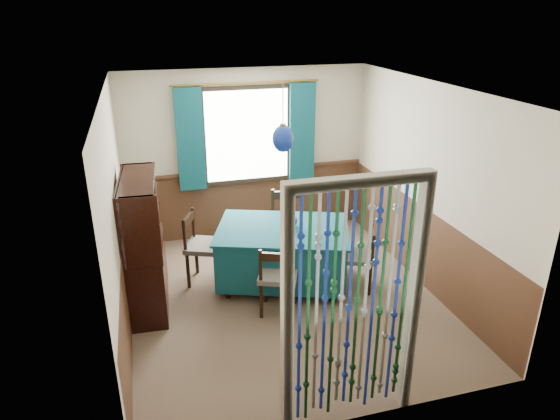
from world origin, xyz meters
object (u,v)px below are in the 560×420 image
object	(u,v)px
chair_far	(289,224)
bowl_shelf	(146,224)
vase_sideboard	(147,224)
chair_left	(202,246)
pendant_lamp	(283,138)
chair_near	(278,277)
sideboard	(145,262)
dining_table	(283,252)
chair_right	(360,257)
vase_table	(290,220)

from	to	relation	value
chair_far	bowl_shelf	size ratio (longest dim) A/B	4.22
vase_sideboard	chair_left	bearing A→B (deg)	0.26
pendant_lamp	bowl_shelf	distance (m)	1.79
chair_far	pendant_lamp	distance (m)	1.53
chair_near	chair_left	size ratio (longest dim) A/B	0.93
pendant_lamp	bowl_shelf	size ratio (longest dim) A/B	3.31
chair_far	vase_sideboard	bearing A→B (deg)	14.96
chair_left	sideboard	xyz separation A→B (m)	(-0.70, -0.34, 0.06)
dining_table	chair_near	xyz separation A→B (m)	(-0.23, -0.61, 0.01)
chair_left	chair_right	distance (m)	1.97
bowl_shelf	chair_far	bearing A→B (deg)	23.57
dining_table	pendant_lamp	xyz separation A→B (m)	(-0.00, -0.00, 1.45)
chair_left	vase_table	distance (m)	1.16
vase_table	bowl_shelf	size ratio (longest dim) A/B	0.74
vase_table	dining_table	bearing A→B (deg)	-159.08
sideboard	pendant_lamp	size ratio (longest dim) A/B	2.04
sideboard	bowl_shelf	xyz separation A→B (m)	(0.06, -0.17, 0.55)
chair_left	pendant_lamp	size ratio (longest dim) A/B	1.21
sideboard	vase_sideboard	bearing A→B (deg)	83.48
vase_table	chair_far	bearing A→B (deg)	74.27
dining_table	sideboard	world-z (taller)	sideboard
chair_far	chair_left	size ratio (longest dim) A/B	1.05
pendant_lamp	vase_sideboard	distance (m)	1.91
chair_left	bowl_shelf	xyz separation A→B (m)	(-0.64, -0.52, 0.61)
chair_right	chair_near	bearing A→B (deg)	123.91
dining_table	pendant_lamp	world-z (taller)	pendant_lamp
dining_table	vase_table	bearing A→B (deg)	40.62
vase_table	bowl_shelf	world-z (taller)	bowl_shelf
dining_table	pendant_lamp	bearing A→B (deg)	-84.33
dining_table	chair_far	size ratio (longest dim) A/B	1.91
chair_far	sideboard	distance (m)	2.03
vase_table	bowl_shelf	xyz separation A→B (m)	(-1.70, -0.23, 0.25)
chair_right	sideboard	distance (m)	2.57
sideboard	vase_sideboard	world-z (taller)	sideboard
chair_near	vase_sideboard	size ratio (longest dim) A/B	4.45
chair_left	bowl_shelf	distance (m)	1.02
chair_near	vase_table	bearing A→B (deg)	84.22
dining_table	vase_sideboard	world-z (taller)	vase_sideboard
chair_left	bowl_shelf	size ratio (longest dim) A/B	4.01
chair_left	vase_sideboard	size ratio (longest dim) A/B	4.80
chair_near	vase_table	xyz separation A→B (m)	(0.34, 0.65, 0.39)
chair_far	bowl_shelf	bearing A→B (deg)	29.42
bowl_shelf	vase_sideboard	xyz separation A→B (m)	(0.00, 0.52, -0.22)
chair_near	bowl_shelf	bearing A→B (deg)	-175.34
chair_far	vase_table	world-z (taller)	chair_far
chair_near	dining_table	bearing A→B (deg)	91.04
chair_left	vase_table	xyz separation A→B (m)	(1.06, -0.29, 0.36)
vase_table	vase_sideboard	bearing A→B (deg)	170.58
chair_left	vase_table	size ratio (longest dim) A/B	5.44
vase_table	chair_right	bearing A→B (deg)	-27.73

